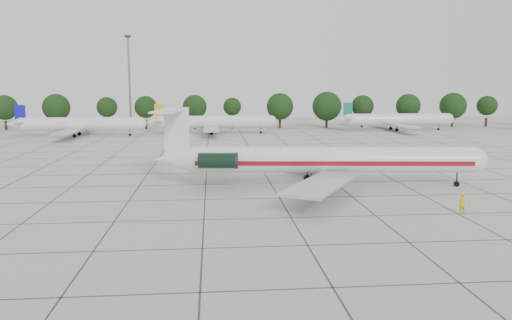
# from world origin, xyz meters

# --- Properties ---
(ground) EXTENTS (260.00, 260.00, 0.00)m
(ground) POSITION_xyz_m (0.00, 0.00, 0.00)
(ground) COLOR #BBBBB3
(ground) RESTS_ON ground
(apron_joints) EXTENTS (170.00, 170.00, 0.02)m
(apron_joints) POSITION_xyz_m (0.00, 15.00, 0.01)
(apron_joints) COLOR #383838
(apron_joints) RESTS_ON ground
(main_airliner) EXTENTS (39.69, 31.08, 9.31)m
(main_airliner) POSITION_xyz_m (5.00, 5.88, 3.29)
(main_airliner) COLOR silver
(main_airliner) RESTS_ON ground
(ground_crew) EXTENTS (0.79, 0.58, 1.97)m
(ground_crew) POSITION_xyz_m (16.45, -7.85, 0.98)
(ground_crew) COLOR #DDB70D
(ground_crew) RESTS_ON ground
(bg_airliner_b) EXTENTS (28.24, 27.20, 7.40)m
(bg_airliner_b) POSITION_xyz_m (-37.78, 66.99, 2.91)
(bg_airliner_b) COLOR silver
(bg_airliner_b) RESTS_ON ground
(bg_airliner_c) EXTENTS (28.24, 27.20, 7.40)m
(bg_airliner_c) POSITION_xyz_m (-6.45, 70.24, 2.91)
(bg_airliner_c) COLOR silver
(bg_airliner_c) RESTS_ON ground
(bg_airliner_d) EXTENTS (28.24, 27.20, 7.40)m
(bg_airliner_d) POSITION_xyz_m (41.30, 74.77, 2.91)
(bg_airliner_d) COLOR silver
(bg_airliner_d) RESTS_ON ground
(tree_line) EXTENTS (249.86, 8.44, 10.22)m
(tree_line) POSITION_xyz_m (-11.68, 85.00, 5.98)
(tree_line) COLOR #332114
(tree_line) RESTS_ON ground
(floodlight_mast) EXTENTS (1.60, 1.60, 25.45)m
(floodlight_mast) POSITION_xyz_m (-30.00, 92.00, 14.28)
(floodlight_mast) COLOR slate
(floodlight_mast) RESTS_ON ground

